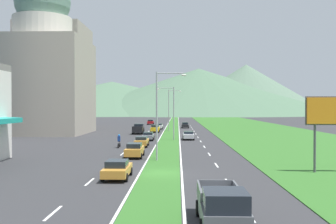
# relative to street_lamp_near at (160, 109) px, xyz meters

# --- Properties ---
(ground_plane) EXTENTS (600.00, 600.00, 0.00)m
(ground_plane) POSITION_rel_street_lamp_near_xyz_m (0.38, -7.55, -5.29)
(ground_plane) COLOR #2D2D30
(grass_median) EXTENTS (3.20, 240.00, 0.06)m
(grass_median) POSITION_rel_street_lamp_near_xyz_m (0.38, 52.45, -5.26)
(grass_median) COLOR #2D6023
(grass_median) RESTS_ON ground_plane
(grass_verge_right) EXTENTS (24.00, 240.00, 0.06)m
(grass_verge_right) POSITION_rel_street_lamp_near_xyz_m (20.98, 52.45, -5.26)
(grass_verge_right) COLOR #2D6023
(grass_verge_right) RESTS_ON ground_plane
(lane_dash_left_1) EXTENTS (0.16, 2.80, 0.01)m
(lane_dash_left_1) POSITION_rel_street_lamp_near_xyz_m (-4.72, -19.29, -5.28)
(lane_dash_left_1) COLOR silver
(lane_dash_left_1) RESTS_ON ground_plane
(lane_dash_left_2) EXTENTS (0.16, 2.80, 0.01)m
(lane_dash_left_2) POSITION_rel_street_lamp_near_xyz_m (-4.72, -11.04, -5.28)
(lane_dash_left_2) COLOR silver
(lane_dash_left_2) RESTS_ON ground_plane
(lane_dash_left_3) EXTENTS (0.16, 2.80, 0.01)m
(lane_dash_left_3) POSITION_rel_street_lamp_near_xyz_m (-4.72, -2.79, -5.28)
(lane_dash_left_3) COLOR silver
(lane_dash_left_3) RESTS_ON ground_plane
(lane_dash_left_4) EXTENTS (0.16, 2.80, 0.01)m
(lane_dash_left_4) POSITION_rel_street_lamp_near_xyz_m (-4.72, 5.46, -5.28)
(lane_dash_left_4) COLOR silver
(lane_dash_left_4) RESTS_ON ground_plane
(lane_dash_left_5) EXTENTS (0.16, 2.80, 0.01)m
(lane_dash_left_5) POSITION_rel_street_lamp_near_xyz_m (-4.72, 13.71, -5.28)
(lane_dash_left_5) COLOR silver
(lane_dash_left_5) RESTS_ON ground_plane
(lane_dash_left_6) EXTENTS (0.16, 2.80, 0.01)m
(lane_dash_left_6) POSITION_rel_street_lamp_near_xyz_m (-4.72, 21.96, -5.28)
(lane_dash_left_6) COLOR silver
(lane_dash_left_6) RESTS_ON ground_plane
(lane_dash_left_7) EXTENTS (0.16, 2.80, 0.01)m
(lane_dash_left_7) POSITION_rel_street_lamp_near_xyz_m (-4.72, 30.21, -5.28)
(lane_dash_left_7) COLOR silver
(lane_dash_left_7) RESTS_ON ground_plane
(lane_dash_left_8) EXTENTS (0.16, 2.80, 0.01)m
(lane_dash_left_8) POSITION_rel_street_lamp_near_xyz_m (-4.72, 38.46, -5.28)
(lane_dash_left_8) COLOR silver
(lane_dash_left_8) RESTS_ON ground_plane
(lane_dash_left_9) EXTENTS (0.16, 2.80, 0.01)m
(lane_dash_left_9) POSITION_rel_street_lamp_near_xyz_m (-4.72, 46.71, -5.28)
(lane_dash_left_9) COLOR silver
(lane_dash_left_9) RESTS_ON ground_plane
(lane_dash_left_10) EXTENTS (0.16, 2.80, 0.01)m
(lane_dash_left_10) POSITION_rel_street_lamp_near_xyz_m (-4.72, 54.96, -5.28)
(lane_dash_left_10) COLOR silver
(lane_dash_left_10) RESTS_ON ground_plane
(lane_dash_left_11) EXTENTS (0.16, 2.80, 0.01)m
(lane_dash_left_11) POSITION_rel_street_lamp_near_xyz_m (-4.72, 63.21, -5.28)
(lane_dash_left_11) COLOR silver
(lane_dash_left_11) RESTS_ON ground_plane
(lane_dash_left_12) EXTENTS (0.16, 2.80, 0.01)m
(lane_dash_left_12) POSITION_rel_street_lamp_near_xyz_m (-4.72, 71.47, -5.28)
(lane_dash_left_12) COLOR silver
(lane_dash_left_12) RESTS_ON ground_plane
(lane_dash_right_1) EXTENTS (0.16, 2.80, 0.01)m
(lane_dash_right_1) POSITION_rel_street_lamp_near_xyz_m (5.48, -19.29, -5.28)
(lane_dash_right_1) COLOR silver
(lane_dash_right_1) RESTS_ON ground_plane
(lane_dash_right_2) EXTENTS (0.16, 2.80, 0.01)m
(lane_dash_right_2) POSITION_rel_street_lamp_near_xyz_m (5.48, -11.04, -5.28)
(lane_dash_right_2) COLOR silver
(lane_dash_right_2) RESTS_ON ground_plane
(lane_dash_right_3) EXTENTS (0.16, 2.80, 0.01)m
(lane_dash_right_3) POSITION_rel_street_lamp_near_xyz_m (5.48, -2.79, -5.28)
(lane_dash_right_3) COLOR silver
(lane_dash_right_3) RESTS_ON ground_plane
(lane_dash_right_4) EXTENTS (0.16, 2.80, 0.01)m
(lane_dash_right_4) POSITION_rel_street_lamp_near_xyz_m (5.48, 5.46, -5.28)
(lane_dash_right_4) COLOR silver
(lane_dash_right_4) RESTS_ON ground_plane
(lane_dash_right_5) EXTENTS (0.16, 2.80, 0.01)m
(lane_dash_right_5) POSITION_rel_street_lamp_near_xyz_m (5.48, 13.71, -5.28)
(lane_dash_right_5) COLOR silver
(lane_dash_right_5) RESTS_ON ground_plane
(lane_dash_right_6) EXTENTS (0.16, 2.80, 0.01)m
(lane_dash_right_6) POSITION_rel_street_lamp_near_xyz_m (5.48, 21.96, -5.28)
(lane_dash_right_6) COLOR silver
(lane_dash_right_6) RESTS_ON ground_plane
(lane_dash_right_7) EXTENTS (0.16, 2.80, 0.01)m
(lane_dash_right_7) POSITION_rel_street_lamp_near_xyz_m (5.48, 30.21, -5.28)
(lane_dash_right_7) COLOR silver
(lane_dash_right_7) RESTS_ON ground_plane
(lane_dash_right_8) EXTENTS (0.16, 2.80, 0.01)m
(lane_dash_right_8) POSITION_rel_street_lamp_near_xyz_m (5.48, 38.46, -5.28)
(lane_dash_right_8) COLOR silver
(lane_dash_right_8) RESTS_ON ground_plane
(lane_dash_right_9) EXTENTS (0.16, 2.80, 0.01)m
(lane_dash_right_9) POSITION_rel_street_lamp_near_xyz_m (5.48, 46.71, -5.28)
(lane_dash_right_9) COLOR silver
(lane_dash_right_9) RESTS_ON ground_plane
(lane_dash_right_10) EXTENTS (0.16, 2.80, 0.01)m
(lane_dash_right_10) POSITION_rel_street_lamp_near_xyz_m (5.48, 54.96, -5.28)
(lane_dash_right_10) COLOR silver
(lane_dash_right_10) RESTS_ON ground_plane
(lane_dash_right_11) EXTENTS (0.16, 2.80, 0.01)m
(lane_dash_right_11) POSITION_rel_street_lamp_near_xyz_m (5.48, 63.21, -5.28)
(lane_dash_right_11) COLOR silver
(lane_dash_right_11) RESTS_ON ground_plane
(lane_dash_right_12) EXTENTS (0.16, 2.80, 0.01)m
(lane_dash_right_12) POSITION_rel_street_lamp_near_xyz_m (5.48, 71.47, -5.28)
(lane_dash_right_12) COLOR silver
(lane_dash_right_12) RESTS_ON ground_plane
(edge_line_median_left) EXTENTS (0.16, 240.00, 0.01)m
(edge_line_median_left) POSITION_rel_street_lamp_near_xyz_m (-1.37, 52.45, -5.28)
(edge_line_median_left) COLOR silver
(edge_line_median_left) RESTS_ON ground_plane
(edge_line_median_right) EXTENTS (0.16, 240.00, 0.01)m
(edge_line_median_right) POSITION_rel_street_lamp_near_xyz_m (2.13, 52.45, -5.28)
(edge_line_median_right) COLOR silver
(edge_line_median_right) RESTS_ON ground_plane
(domed_building) EXTENTS (18.09, 18.09, 32.89)m
(domed_building) POSITION_rel_street_lamp_near_xyz_m (-26.03, 38.96, 8.30)
(domed_building) COLOR #9E9384
(domed_building) RESTS_ON ground_plane
(midrise_colored) EXTENTS (17.16, 17.16, 27.79)m
(midrise_colored) POSITION_rel_street_lamp_near_xyz_m (-32.14, 65.41, 8.61)
(midrise_colored) COLOR #9E9384
(midrise_colored) RESTS_ON ground_plane
(hill_far_left) EXTENTS (230.29, 230.29, 26.28)m
(hill_far_left) POSITION_rel_street_lamp_near_xyz_m (-52.88, 275.60, 7.85)
(hill_far_left) COLOR #47664C
(hill_far_left) RESTS_ON ground_plane
(hill_far_center) EXTENTS (210.63, 210.63, 35.51)m
(hill_far_center) POSITION_rel_street_lamp_near_xyz_m (18.32, 261.05, 12.47)
(hill_far_center) COLOR #47664C
(hill_far_center) RESTS_ON ground_plane
(hill_far_right) EXTENTS (125.07, 125.07, 38.43)m
(hill_far_right) POSITION_rel_street_lamp_near_xyz_m (55.16, 259.68, 13.93)
(hill_far_right) COLOR #516B56
(hill_far_right) RESTS_ON ground_plane
(street_lamp_near) EXTENTS (3.14, 0.33, 9.14)m
(street_lamp_near) POSITION_rel_street_lamp_near_xyz_m (0.00, 0.00, 0.00)
(street_lamp_near) COLOR #99999E
(street_lamp_near) RESTS_ON ground_plane
(street_lamp_mid) EXTENTS (3.01, 0.44, 8.79)m
(street_lamp_mid) POSITION_rel_street_lamp_near_xyz_m (0.80, 23.71, -0.20)
(street_lamp_mid) COLOR #99999E
(street_lamp_mid) RESTS_ON ground_plane
(street_lamp_far) EXTENTS (2.94, 0.31, 9.37)m
(street_lamp_far) POSITION_rel_street_lamp_near_xyz_m (0.07, 47.36, 0.10)
(street_lamp_far) COLOR #99999E
(street_lamp_far) RESTS_ON ground_plane
(billboard_roadside) EXTENTS (4.86, 0.28, 6.43)m
(billboard_roadside) POSITION_rel_street_lamp_near_xyz_m (14.91, -6.87, -0.42)
(billboard_roadside) COLOR #4C4C51
(billboard_roadside) RESTS_ON ground_plane
(car_0) EXTENTS (1.89, 4.77, 1.56)m
(car_0) POSITION_rel_street_lamp_near_xyz_m (-2.94, 2.70, -4.49)
(car_0) COLOR #C6842D
(car_0) RESTS_ON ground_plane
(car_1) EXTENTS (1.94, 4.43, 1.60)m
(car_1) POSITION_rel_street_lamp_near_xyz_m (-3.10, 43.48, -4.48)
(car_1) COLOR yellow
(car_1) RESTS_ON ground_plane
(car_2) EXTENTS (1.85, 4.01, 1.48)m
(car_2) POSITION_rel_street_lamp_near_xyz_m (3.73, 59.99, -4.54)
(car_2) COLOR black
(car_2) RESTS_ON ground_plane
(car_3) EXTENTS (1.93, 4.42, 1.51)m
(car_3) POSITION_rel_street_lamp_near_xyz_m (-6.61, 78.85, -4.52)
(car_3) COLOR maroon
(car_3) RESTS_ON ground_plane
(car_4) EXTENTS (1.91, 4.48, 1.38)m
(car_4) POSITION_rel_street_lamp_near_xyz_m (3.61, 25.24, -4.56)
(car_4) COLOR #B2B2B7
(car_4) RESTS_ON ground_plane
(car_5) EXTENTS (1.85, 4.62, 1.40)m
(car_5) POSITION_rel_street_lamp_near_xyz_m (-3.22, 13.76, -4.56)
(car_5) COLOR #C6842D
(car_5) RESTS_ON ground_plane
(car_6) EXTENTS (1.91, 4.68, 1.38)m
(car_6) POSITION_rel_street_lamp_near_xyz_m (-2.86, 55.11, -4.56)
(car_6) COLOR silver
(car_6) RESTS_ON ground_plane
(car_7) EXTENTS (1.88, 4.05, 1.37)m
(car_7) POSITION_rel_street_lamp_near_xyz_m (-3.07, 23.55, -4.58)
(car_7) COLOR slate
(car_7) RESTS_ON ground_plane
(car_8) EXTENTS (1.98, 4.36, 1.44)m
(car_8) POSITION_rel_street_lamp_near_xyz_m (-2.89, -9.66, -4.55)
(car_8) COLOR #C6842D
(car_8) RESTS_ON ground_plane
(pickup_truck_0) EXTENTS (2.18, 5.40, 2.00)m
(pickup_truck_0) POSITION_rel_street_lamp_near_xyz_m (-6.25, 38.73, -4.30)
(pickup_truck_0) COLOR black
(pickup_truck_0) RESTS_ON ground_plane
(pickup_truck_1) EXTENTS (2.18, 5.40, 2.00)m
(pickup_truck_1) POSITION_rel_street_lamp_near_xyz_m (3.82, -21.55, -4.30)
(pickup_truck_1) COLOR #515459
(pickup_truck_1) RESTS_ON ground_plane
(motorcycle_rider) EXTENTS (0.36, 2.00, 1.80)m
(motorcycle_rider) POSITION_rel_street_lamp_near_xyz_m (-6.17, 12.46, -4.54)
(motorcycle_rider) COLOR black
(motorcycle_rider) RESTS_ON ground_plane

